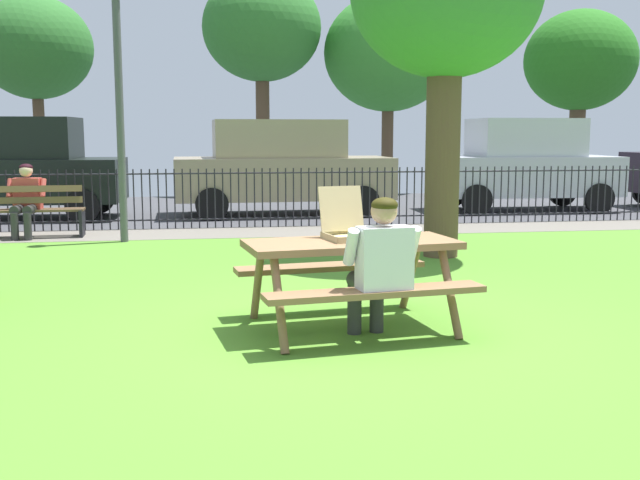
{
  "coord_description": "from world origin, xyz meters",
  "views": [
    {
      "loc": [
        -1.11,
        -6.25,
        1.69
      ],
      "look_at": [
        -0.1,
        0.25,
        0.75
      ],
      "focal_mm": 42.39,
      "sensor_mm": 36.0,
      "label": 1
    }
  ],
  "objects_px": {
    "far_tree_midright": "(388,53)",
    "person_on_park_bench": "(26,197)",
    "picnic_table_foreground": "(351,261)",
    "far_tree_midleft": "(35,49)",
    "adult_at_table": "(380,263)",
    "far_tree_center": "(262,29)",
    "parked_car_right": "(524,164)",
    "lamp_post_walkway": "(119,85)",
    "pizza_box_open": "(348,229)",
    "parked_car_center": "(282,166)",
    "parked_car_left": "(20,167)",
    "park_bench_left": "(32,212)",
    "far_tree_right": "(580,62)"
  },
  "relations": [
    {
      "from": "picnic_table_foreground",
      "to": "pizza_box_open",
      "type": "height_order",
      "value": "pizza_box_open"
    },
    {
      "from": "far_tree_midright",
      "to": "picnic_table_foreground",
      "type": "bearing_deg",
      "value": -104.92
    },
    {
      "from": "far_tree_midright",
      "to": "parked_car_center",
      "type": "bearing_deg",
      "value": -121.79
    },
    {
      "from": "parked_car_right",
      "to": "far_tree_midleft",
      "type": "height_order",
      "value": "far_tree_midleft"
    },
    {
      "from": "person_on_park_bench",
      "to": "far_tree_right",
      "type": "bearing_deg",
      "value": 32.22
    },
    {
      "from": "adult_at_table",
      "to": "parked_car_right",
      "type": "distance_m",
      "value": 11.16
    },
    {
      "from": "far_tree_midleft",
      "to": "far_tree_right",
      "type": "relative_size",
      "value": 1.0
    },
    {
      "from": "park_bench_left",
      "to": "parked_car_right",
      "type": "bearing_deg",
      "value": 16.57
    },
    {
      "from": "pizza_box_open",
      "to": "far_tree_midright",
      "type": "xyz_separation_m",
      "value": [
        4.06,
        15.07,
        3.06
      ]
    },
    {
      "from": "adult_at_table",
      "to": "lamp_post_walkway",
      "type": "relative_size",
      "value": 0.3
    },
    {
      "from": "far_tree_center",
      "to": "far_tree_right",
      "type": "distance_m",
      "value": 9.48
    },
    {
      "from": "lamp_post_walkway",
      "to": "parked_car_center",
      "type": "height_order",
      "value": "lamp_post_walkway"
    },
    {
      "from": "pizza_box_open",
      "to": "far_tree_right",
      "type": "distance_m",
      "value": 18.27
    },
    {
      "from": "park_bench_left",
      "to": "adult_at_table",
      "type": "bearing_deg",
      "value": -59.01
    },
    {
      "from": "adult_at_table",
      "to": "person_on_park_bench",
      "type": "xyz_separation_m",
      "value": [
        -4.21,
        6.88,
        0.0
      ]
    },
    {
      "from": "far_tree_midleft",
      "to": "lamp_post_walkway",
      "type": "bearing_deg",
      "value": -71.89
    },
    {
      "from": "pizza_box_open",
      "to": "far_tree_center",
      "type": "relative_size",
      "value": 0.09
    },
    {
      "from": "far_tree_midleft",
      "to": "picnic_table_foreground",
      "type": "bearing_deg",
      "value": -69.81
    },
    {
      "from": "picnic_table_foreground",
      "to": "far_tree_center",
      "type": "relative_size",
      "value": 0.33
    },
    {
      "from": "adult_at_table",
      "to": "far_tree_right",
      "type": "relative_size",
      "value": 0.23
    },
    {
      "from": "parked_car_center",
      "to": "parked_car_right",
      "type": "relative_size",
      "value": 1.13
    },
    {
      "from": "far_tree_midright",
      "to": "far_tree_right",
      "type": "xyz_separation_m",
      "value": [
        5.84,
        -0.0,
        -0.15
      ]
    },
    {
      "from": "parked_car_center",
      "to": "far_tree_center",
      "type": "relative_size",
      "value": 0.74
    },
    {
      "from": "picnic_table_foreground",
      "to": "far_tree_midleft",
      "type": "relative_size",
      "value": 0.38
    },
    {
      "from": "far_tree_midleft",
      "to": "far_tree_midright",
      "type": "relative_size",
      "value": 0.94
    },
    {
      "from": "parked_car_left",
      "to": "person_on_park_bench",
      "type": "bearing_deg",
      "value": -75.94
    },
    {
      "from": "adult_at_table",
      "to": "far_tree_center",
      "type": "bearing_deg",
      "value": 88.88
    },
    {
      "from": "parked_car_right",
      "to": "park_bench_left",
      "type": "bearing_deg",
      "value": -163.43
    },
    {
      "from": "parked_car_right",
      "to": "far_tree_center",
      "type": "xyz_separation_m",
      "value": [
        -5.17,
        5.96,
        3.51
      ]
    },
    {
      "from": "lamp_post_walkway",
      "to": "far_tree_midleft",
      "type": "bearing_deg",
      "value": 108.11
    },
    {
      "from": "parked_car_right",
      "to": "parked_car_left",
      "type": "bearing_deg",
      "value": -180.0
    },
    {
      "from": "lamp_post_walkway",
      "to": "parked_car_right",
      "type": "height_order",
      "value": "lamp_post_walkway"
    },
    {
      "from": "far_tree_center",
      "to": "parked_car_right",
      "type": "bearing_deg",
      "value": -49.08
    },
    {
      "from": "person_on_park_bench",
      "to": "far_tree_right",
      "type": "xyz_separation_m",
      "value": [
        13.96,
        8.8,
        3.11
      ]
    },
    {
      "from": "parked_car_left",
      "to": "far_tree_right",
      "type": "bearing_deg",
      "value": 22.11
    },
    {
      "from": "pizza_box_open",
      "to": "parked_car_center",
      "type": "distance_m",
      "value": 9.12
    },
    {
      "from": "parked_car_left",
      "to": "far_tree_midleft",
      "type": "relative_size",
      "value": 0.75
    },
    {
      "from": "parked_car_left",
      "to": "far_tree_midright",
      "type": "xyz_separation_m",
      "value": [
        8.83,
        5.96,
        2.91
      ]
    },
    {
      "from": "lamp_post_walkway",
      "to": "far_tree_right",
      "type": "bearing_deg",
      "value": 37.5
    },
    {
      "from": "person_on_park_bench",
      "to": "lamp_post_walkway",
      "type": "bearing_deg",
      "value": -23.65
    },
    {
      "from": "person_on_park_bench",
      "to": "far_tree_center",
      "type": "height_order",
      "value": "far_tree_center"
    },
    {
      "from": "park_bench_left",
      "to": "far_tree_right",
      "type": "xyz_separation_m",
      "value": [
        13.87,
        8.82,
        3.35
      ]
    },
    {
      "from": "park_bench_left",
      "to": "far_tree_midright",
      "type": "distance_m",
      "value": 12.43
    },
    {
      "from": "lamp_post_walkway",
      "to": "parked_car_center",
      "type": "distance_m",
      "value": 4.74
    },
    {
      "from": "far_tree_midright",
      "to": "person_on_park_bench",
      "type": "bearing_deg",
      "value": -132.7
    },
    {
      "from": "park_bench_left",
      "to": "far_tree_right",
      "type": "distance_m",
      "value": 16.78
    },
    {
      "from": "parked_car_center",
      "to": "far_tree_right",
      "type": "height_order",
      "value": "far_tree_right"
    },
    {
      "from": "parked_car_center",
      "to": "far_tree_midleft",
      "type": "bearing_deg",
      "value": 134.88
    },
    {
      "from": "pizza_box_open",
      "to": "parked_car_right",
      "type": "height_order",
      "value": "parked_car_right"
    },
    {
      "from": "far_tree_midright",
      "to": "parked_car_left",
      "type": "bearing_deg",
      "value": -145.97
    }
  ]
}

